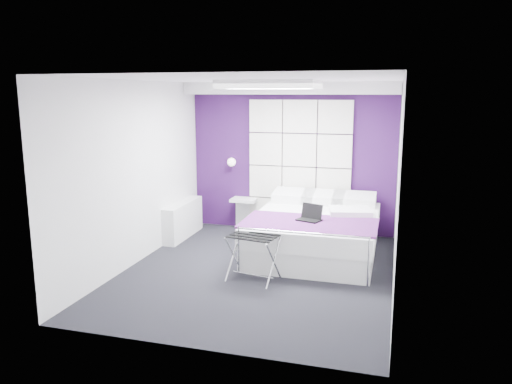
# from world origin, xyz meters

# --- Properties ---
(floor) EXTENTS (4.40, 4.40, 0.00)m
(floor) POSITION_xyz_m (0.00, 0.00, 0.00)
(floor) COLOR black
(floor) RESTS_ON ground
(ceiling) EXTENTS (4.40, 4.40, 0.00)m
(ceiling) POSITION_xyz_m (0.00, 0.00, 2.60)
(ceiling) COLOR white
(ceiling) RESTS_ON wall_back
(wall_back) EXTENTS (3.60, 0.00, 3.60)m
(wall_back) POSITION_xyz_m (0.00, 2.20, 1.30)
(wall_back) COLOR silver
(wall_back) RESTS_ON floor
(wall_left) EXTENTS (0.00, 4.40, 4.40)m
(wall_left) POSITION_xyz_m (-1.80, 0.00, 1.30)
(wall_left) COLOR silver
(wall_left) RESTS_ON floor
(wall_right) EXTENTS (0.00, 4.40, 4.40)m
(wall_right) POSITION_xyz_m (1.80, 0.00, 1.30)
(wall_right) COLOR silver
(wall_right) RESTS_ON floor
(accent_wall) EXTENTS (3.58, 0.02, 2.58)m
(accent_wall) POSITION_xyz_m (0.00, 2.19, 1.30)
(accent_wall) COLOR #300F42
(accent_wall) RESTS_ON wall_back
(soffit) EXTENTS (3.58, 0.50, 0.20)m
(soffit) POSITION_xyz_m (0.00, 1.95, 2.50)
(soffit) COLOR white
(soffit) RESTS_ON wall_back
(headboard) EXTENTS (1.80, 0.08, 2.30)m
(headboard) POSITION_xyz_m (0.15, 2.14, 1.17)
(headboard) COLOR silver
(headboard) RESTS_ON wall_back
(skylight) EXTENTS (1.36, 0.86, 0.12)m
(skylight) POSITION_xyz_m (0.00, 0.60, 2.55)
(skylight) COLOR white
(skylight) RESTS_ON ceiling
(wall_lamp) EXTENTS (0.15, 0.15, 0.15)m
(wall_lamp) POSITION_xyz_m (-1.05, 2.06, 1.22)
(wall_lamp) COLOR white
(wall_lamp) RESTS_ON wall_back
(radiator) EXTENTS (0.22, 1.20, 0.60)m
(radiator) POSITION_xyz_m (-1.69, 1.30, 0.30)
(radiator) COLOR white
(radiator) RESTS_ON floor
(bed) EXTENTS (1.88, 2.28, 0.79)m
(bed) POSITION_xyz_m (0.63, 1.01, 0.34)
(bed) COLOR white
(bed) RESTS_ON floor
(nightstand) EXTENTS (0.45, 0.35, 0.05)m
(nightstand) POSITION_xyz_m (-0.82, 2.02, 0.55)
(nightstand) COLOR white
(nightstand) RESTS_ON wall_back
(luggage_rack) EXTENTS (0.61, 0.45, 0.60)m
(luggage_rack) POSITION_xyz_m (0.02, -0.30, 0.30)
(luggage_rack) COLOR silver
(luggage_rack) RESTS_ON floor
(laptop) EXTENTS (0.32, 0.23, 0.23)m
(laptop) POSITION_xyz_m (0.61, 0.55, 0.70)
(laptop) COLOR black
(laptop) RESTS_ON bed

